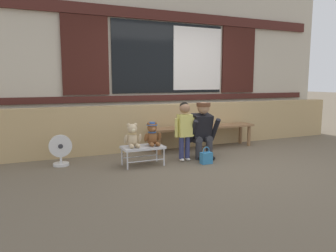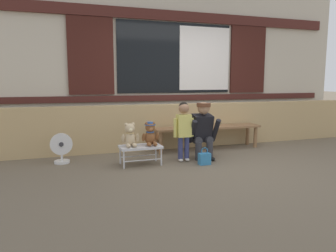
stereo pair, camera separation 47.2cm
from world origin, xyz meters
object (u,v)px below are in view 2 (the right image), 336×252
handbag_on_ground (204,158)px  teddy_bear_plain (130,136)px  wooden_bench_long (207,130)px  teddy_bear_with_hat (150,134)px  small_display_bench (140,148)px  adult_crouching (203,130)px  floor_fan (61,148)px  child_standing (184,125)px

handbag_on_ground → teddy_bear_plain: bearing=164.2°
wooden_bench_long → teddy_bear_with_hat: (-1.32, -0.71, 0.10)m
wooden_bench_long → small_display_bench: wooden_bench_long is taller
adult_crouching → floor_fan: 2.29m
wooden_bench_long → teddy_bear_with_hat: 1.50m
teddy_bear_plain → teddy_bear_with_hat: size_ratio=1.00×
small_display_bench → handbag_on_ground: small_display_bench is taller
teddy_bear_plain → child_standing: size_ratio=0.38×
teddy_bear_plain → handbag_on_ground: (1.10, -0.31, -0.37)m
teddy_bear_with_hat → floor_fan: size_ratio=0.76×
child_standing → small_display_bench: bearing=180.0°
wooden_bench_long → teddy_bear_plain: size_ratio=5.78×
teddy_bear_with_hat → adult_crouching: (0.92, 0.05, 0.01)m
adult_crouching → wooden_bench_long: bearing=58.4°
adult_crouching → floor_fan: adult_crouching is taller
wooden_bench_long → child_standing: bearing=-137.1°
teddy_bear_with_hat → handbag_on_ground: bearing=-21.8°
small_display_bench → teddy_bear_plain: 0.25m
teddy_bear_plain → child_standing: 0.88m
teddy_bear_plain → floor_fan: size_ratio=0.76×
small_display_bench → floor_fan: 1.26m
floor_fan → small_display_bench: bearing=-22.6°
wooden_bench_long → small_display_bench: bearing=-154.4°
small_display_bench → floor_fan: (-1.16, 0.48, -0.03)m
handbag_on_ground → floor_fan: (-2.10, 0.79, 0.14)m
child_standing → handbag_on_ground: (0.23, -0.31, -0.50)m
adult_crouching → teddy_bear_with_hat: bearing=-176.6°
small_display_bench → child_standing: child_standing is taller
teddy_bear_plain → floor_fan: 1.13m
handbag_on_ground → adult_crouching: bearing=70.0°
teddy_bear_plain → floor_fan: teddy_bear_plain is taller
adult_crouching → teddy_bear_plain: bearing=-177.5°
wooden_bench_long → adult_crouching: (-0.40, -0.65, 0.11)m
small_display_bench → handbag_on_ground: 1.01m
wooden_bench_long → small_display_bench: size_ratio=3.28×
small_display_bench → teddy_bear_with_hat: teddy_bear_with_hat is taller
floor_fan → handbag_on_ground: bearing=-20.7°
teddy_bear_with_hat → small_display_bench: bearing=-179.2°
handbag_on_ground → floor_fan: 2.25m
wooden_bench_long → teddy_bear_with_hat: teddy_bear_with_hat is taller
small_display_bench → adult_crouching: size_ratio=0.67×
small_display_bench → teddy_bear_plain: teddy_bear_plain is taller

